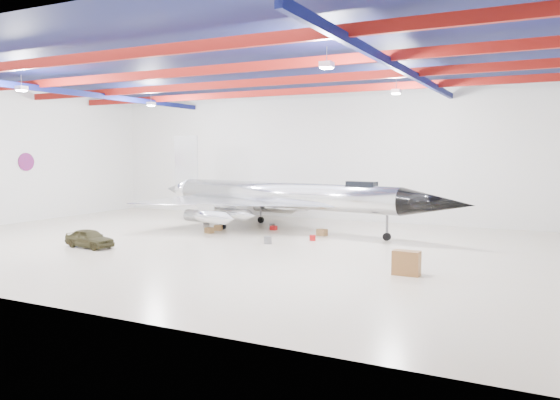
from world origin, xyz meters
The scene contains 17 objects.
floor centered at (0.00, 0.00, 0.00)m, with size 40.00×40.00×0.00m, color beige.
wall_back centered at (0.00, 15.00, 5.50)m, with size 40.00×40.00×0.00m, color silver.
wall_left centered at (-20.00, 0.00, 5.50)m, with size 30.00×30.00×0.00m, color silver.
ceiling centered at (0.00, 0.00, 11.00)m, with size 40.00×40.00×0.00m, color #0A0F38.
ceiling_structure centered at (0.00, 0.00, 10.32)m, with size 39.50×29.50×1.08m.
wall_roundel centered at (-19.94, 2.00, 5.00)m, with size 1.50×1.50×0.10m, color #B21414.
jet_aircraft centered at (1.20, 7.08, 2.36)m, with size 26.30×17.15×7.19m.
jeep centered at (-5.88, -4.90, 0.57)m, with size 1.35×3.37×1.15m, color #36331B.
desk centered at (13.20, -3.73, 0.59)m, with size 1.28×0.64×1.17m, color brown.
crate_ply centered at (-2.90, 4.78, 0.20)m, with size 0.57×0.46×0.40m, color olive.
toolbox_red centered at (0.69, 6.84, 0.16)m, with size 0.46×0.36×0.32m, color #A41011.
engine_drum centered at (3.18, 1.22, 0.23)m, with size 0.51×0.51×0.46m, color #59595B.
parts_bin centered at (4.99, 5.88, 0.23)m, with size 0.65×0.52×0.46m, color olive.
crate_small centered at (-5.64, 7.26, 0.15)m, with size 0.43×0.35×0.30m, color #59595B.
tool_chest centered at (5.24, 3.61, 0.19)m, with size 0.41×0.41×0.37m, color #A41011.
oil_barrel centered at (-2.74, 3.38, 0.20)m, with size 0.57×0.46×0.40m, color olive.
spares_box centered at (0.26, 7.42, 0.20)m, with size 0.45×0.45×0.40m, color #59595B.
Camera 1 is at (19.24, -29.07, 5.79)m, focal length 35.00 mm.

